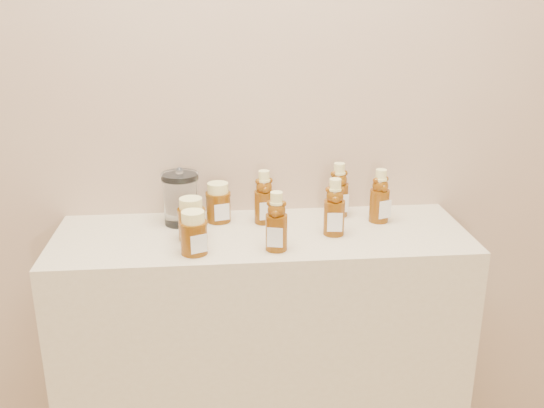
{
  "coord_description": "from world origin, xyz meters",
  "views": [
    {
      "loc": [
        -0.12,
        -0.07,
        1.57
      ],
      "look_at": [
        0.03,
        1.52,
        1.0
      ],
      "focal_mm": 40.0,
      "sensor_mm": 36.0,
      "label": 1
    }
  ],
  "objects_px": {
    "display_table": "(263,366)",
    "glass_canister": "(181,196)",
    "bear_bottle_front_left": "(276,218)",
    "honey_jar_left": "(192,219)",
    "bear_bottle_back_left": "(264,194)"
  },
  "relations": [
    {
      "from": "bear_bottle_back_left",
      "to": "honey_jar_left",
      "type": "relative_size",
      "value": 1.49
    },
    {
      "from": "bear_bottle_back_left",
      "to": "bear_bottle_front_left",
      "type": "distance_m",
      "value": 0.21
    },
    {
      "from": "display_table",
      "to": "honey_jar_left",
      "type": "xyz_separation_m",
      "value": [
        -0.2,
        -0.03,
        0.51
      ]
    },
    {
      "from": "display_table",
      "to": "bear_bottle_front_left",
      "type": "xyz_separation_m",
      "value": [
        0.03,
        -0.12,
        0.54
      ]
    },
    {
      "from": "bear_bottle_front_left",
      "to": "honey_jar_left",
      "type": "relative_size",
      "value": 1.5
    },
    {
      "from": "bear_bottle_front_left",
      "to": "glass_canister",
      "type": "bearing_deg",
      "value": 153.33
    },
    {
      "from": "bear_bottle_back_left",
      "to": "bear_bottle_front_left",
      "type": "height_order",
      "value": "bear_bottle_front_left"
    },
    {
      "from": "display_table",
      "to": "glass_canister",
      "type": "relative_size",
      "value": 7.03
    },
    {
      "from": "display_table",
      "to": "bear_bottle_front_left",
      "type": "distance_m",
      "value": 0.56
    },
    {
      "from": "bear_bottle_front_left",
      "to": "display_table",
      "type": "bearing_deg",
      "value": 117.98
    },
    {
      "from": "display_table",
      "to": "honey_jar_left",
      "type": "bearing_deg",
      "value": -172.16
    },
    {
      "from": "bear_bottle_back_left",
      "to": "bear_bottle_front_left",
      "type": "bearing_deg",
      "value": -94.82
    },
    {
      "from": "bear_bottle_back_left",
      "to": "glass_canister",
      "type": "height_order",
      "value": "bear_bottle_back_left"
    },
    {
      "from": "display_table",
      "to": "honey_jar_left",
      "type": "height_order",
      "value": "honey_jar_left"
    },
    {
      "from": "bear_bottle_back_left",
      "to": "honey_jar_left",
      "type": "distance_m",
      "value": 0.24
    }
  ]
}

